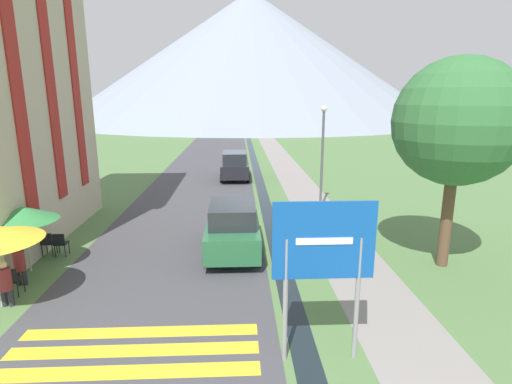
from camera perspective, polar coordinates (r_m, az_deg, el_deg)
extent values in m
plane|color=#517542|center=(23.92, -2.10, 0.45)|extent=(160.00, 160.00, 0.00)
cube|color=#424247|center=(33.81, -6.53, 4.23)|extent=(6.40, 60.00, 0.01)
cube|color=gray|center=(33.95, 3.83, 4.33)|extent=(2.20, 60.00, 0.01)
cube|color=black|center=(33.76, -0.24, 4.30)|extent=(0.60, 60.00, 0.00)
cube|color=yellow|center=(9.17, -18.18, -23.26)|extent=(5.44, 0.44, 0.01)
cube|color=yellow|center=(9.71, -17.03, -20.84)|extent=(5.44, 0.44, 0.01)
cube|color=yellow|center=(10.28, -16.04, -18.68)|extent=(5.44, 0.44, 0.01)
cone|color=gray|center=(95.21, -0.72, 18.68)|extent=(83.77, 83.77, 28.00)
cube|color=maroon|center=(14.67, -31.34, 15.61)|extent=(0.06, 0.70, 9.62)
cube|color=maroon|center=(16.76, -27.51, 15.54)|extent=(0.06, 0.70, 9.62)
cube|color=maroon|center=(18.90, -24.53, 15.43)|extent=(0.06, 0.70, 9.62)
cylinder|color=gray|center=(8.43, 4.21, -15.25)|extent=(0.10, 0.10, 2.69)
cylinder|color=gray|center=(8.72, 14.24, -14.63)|extent=(0.10, 0.10, 2.69)
cube|color=#1451AD|center=(7.99, 9.70, -6.87)|extent=(2.05, 0.05, 1.60)
cube|color=white|center=(7.96, 9.75, -6.94)|extent=(1.13, 0.02, 0.14)
cube|color=#28663D|center=(14.22, -3.33, -5.71)|extent=(1.81, 4.14, 0.84)
cube|color=#23282D|center=(13.79, -3.39, -3.01)|extent=(1.54, 2.28, 0.68)
cylinder|color=black|center=(15.61, -6.46, -5.64)|extent=(0.18, 0.60, 0.60)
cylinder|color=black|center=(15.59, -0.06, -5.58)|extent=(0.18, 0.60, 0.60)
cylinder|color=black|center=(13.22, -7.18, -9.28)|extent=(0.18, 0.60, 0.60)
cylinder|color=black|center=(13.19, 0.45, -9.22)|extent=(0.18, 0.60, 0.60)
cube|color=black|center=(26.85, -3.04, 3.45)|extent=(1.79, 4.20, 0.84)
cube|color=#23282D|center=(26.52, -3.07, 4.99)|extent=(1.53, 2.31, 0.68)
cylinder|color=black|center=(28.22, -4.76, 3.05)|extent=(0.18, 0.60, 0.60)
cylinder|color=black|center=(28.21, -1.27, 3.09)|extent=(0.18, 0.60, 0.60)
cylinder|color=black|center=(25.67, -4.96, 2.00)|extent=(0.18, 0.60, 0.60)
cylinder|color=black|center=(25.65, -1.13, 2.04)|extent=(0.18, 0.60, 0.60)
cylinder|color=black|center=(13.56, -32.19, -11.11)|extent=(0.03, 0.03, 0.45)
cube|color=black|center=(15.44, -26.04, -6.60)|extent=(0.40, 0.40, 0.04)
cube|color=black|center=(15.22, -26.38, -6.12)|extent=(0.40, 0.04, 0.40)
cylinder|color=black|center=(15.73, -26.29, -7.15)|extent=(0.03, 0.03, 0.45)
cylinder|color=black|center=(15.60, -25.14, -7.19)|extent=(0.03, 0.03, 0.45)
cylinder|color=black|center=(15.44, -26.79, -7.58)|extent=(0.03, 0.03, 0.45)
cylinder|color=black|center=(15.30, -25.61, -7.63)|extent=(0.03, 0.03, 0.45)
cube|color=black|center=(15.69, -27.48, -6.45)|extent=(0.40, 0.40, 0.04)
cube|color=black|center=(15.48, -27.84, -5.97)|extent=(0.40, 0.04, 0.40)
cylinder|color=black|center=(15.98, -27.70, -6.99)|extent=(0.03, 0.03, 0.45)
cylinder|color=black|center=(15.84, -26.58, -7.04)|extent=(0.03, 0.03, 0.45)
cylinder|color=black|center=(15.69, -28.22, -7.41)|extent=(0.03, 0.03, 0.45)
cylinder|color=black|center=(15.55, -27.08, -7.46)|extent=(0.03, 0.03, 0.45)
cube|color=black|center=(13.14, -31.32, -10.68)|extent=(0.40, 0.40, 0.04)
cube|color=black|center=(12.93, -31.81, -10.17)|extent=(0.40, 0.04, 0.40)
cylinder|color=black|center=(13.45, -31.51, -11.22)|extent=(0.03, 0.03, 0.45)
cylinder|color=black|center=(13.29, -30.20, -11.34)|extent=(0.03, 0.03, 0.45)
cylinder|color=black|center=(13.18, -32.21, -11.80)|extent=(0.03, 0.03, 0.45)
cylinder|color=black|center=(13.02, -30.88, -11.93)|extent=(0.03, 0.03, 0.45)
cylinder|color=#B7B2A8|center=(14.39, -29.90, -6.13)|extent=(0.06, 0.06, 2.01)
cone|color=#338442|center=(14.14, -30.32, -2.67)|extent=(2.03, 2.03, 0.45)
cylinder|color=#282833|center=(12.73, -32.30, -12.67)|extent=(0.14, 0.14, 0.46)
cylinder|color=#282833|center=(12.64, -31.57, -12.75)|extent=(0.14, 0.14, 0.46)
cylinder|color=maroon|center=(12.47, -32.25, -10.48)|extent=(0.32, 0.32, 0.61)
sphere|color=beige|center=(12.33, -32.49, -8.75)|extent=(0.22, 0.22, 0.22)
cylinder|color=#282833|center=(13.82, -30.83, -10.46)|extent=(0.14, 0.14, 0.46)
cylinder|color=#282833|center=(13.74, -30.16, -10.51)|extent=(0.14, 0.14, 0.46)
cylinder|color=maroon|center=(13.59, -30.76, -8.42)|extent=(0.32, 0.32, 0.61)
sphere|color=beige|center=(13.46, -30.97, -6.82)|extent=(0.22, 0.22, 0.22)
cylinder|color=#515156|center=(19.26, 9.41, 4.26)|extent=(0.12, 0.12, 4.72)
sphere|color=silver|center=(19.03, 9.70, 11.65)|extent=(0.28, 0.28, 0.28)
cylinder|color=brown|center=(14.18, 25.55, -3.80)|extent=(0.36, 0.36, 3.00)
sphere|color=#336B38|center=(13.66, 26.89, 8.95)|extent=(3.89, 3.89, 3.89)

